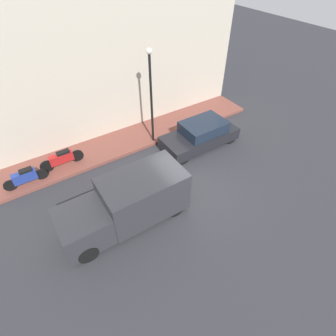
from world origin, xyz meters
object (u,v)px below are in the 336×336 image
object	(u,v)px
parked_car	(201,135)
motorcycle_blue	(25,177)
delivery_van	(126,203)
streetlamp	(151,90)
motorcycle_red	(62,159)

from	to	relation	value
parked_car	motorcycle_blue	world-z (taller)	parked_car
parked_car	motorcycle_blue	distance (m)	8.84
delivery_van	streetlamp	distance (m)	5.77
parked_car	motorcycle_red	size ratio (longest dim) A/B	1.99
parked_car	delivery_van	bearing A→B (deg)	113.64
delivery_van	motorcycle_blue	distance (m)	5.23
motorcycle_blue	motorcycle_red	distance (m)	1.80
motorcycle_red	motorcycle_blue	bearing A→B (deg)	101.73
motorcycle_red	parked_car	bearing A→B (deg)	-107.20
delivery_van	streetlamp	world-z (taller)	streetlamp
parked_car	motorcycle_red	bearing A→B (deg)	72.80
parked_car	streetlamp	size ratio (longest dim) A/B	0.85
delivery_van	motorcycle_blue	size ratio (longest dim) A/B	2.62
parked_car	delivery_van	distance (m)	6.13
motorcycle_red	streetlamp	distance (m)	5.47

